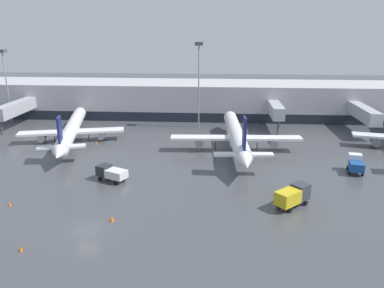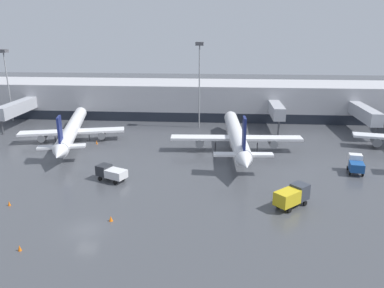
{
  "view_description": "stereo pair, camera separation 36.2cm",
  "coord_description": "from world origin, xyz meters",
  "px_view_note": "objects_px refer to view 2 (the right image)",
  "views": [
    {
      "loc": [
        15.25,
        -38.23,
        22.84
      ],
      "look_at": [
        10.68,
        25.65,
        3.0
      ],
      "focal_mm": 35.0,
      "sensor_mm": 36.0,
      "label": 1
    },
    {
      "loc": [
        15.61,
        -38.2,
        22.84
      ],
      "look_at": [
        10.68,
        25.65,
        3.0
      ],
      "focal_mm": 35.0,
      "sensor_mm": 36.0,
      "label": 2
    }
  ],
  "objects_px": {
    "traffic_cone_3": "(97,142)",
    "apron_light_mast_1": "(5,65)",
    "parked_jet_0": "(72,129)",
    "apron_light_mast_0": "(199,62)",
    "service_truck_2": "(292,195)",
    "traffic_cone_1": "(111,219)",
    "traffic_cone_4": "(20,248)",
    "traffic_cone_2": "(9,203)",
    "parked_jet_2": "(236,135)",
    "service_truck_1": "(356,164)",
    "service_truck_0": "(111,172)"
  },
  "relations": [
    {
      "from": "service_truck_2",
      "to": "apron_light_mast_0",
      "type": "xyz_separation_m",
      "value": [
        -14.8,
        40.99,
        13.91
      ]
    },
    {
      "from": "parked_jet_0",
      "to": "service_truck_2",
      "type": "relative_size",
      "value": 7.07
    },
    {
      "from": "service_truck_0",
      "to": "apron_light_mast_1",
      "type": "bearing_deg",
      "value": -20.55
    },
    {
      "from": "service_truck_0",
      "to": "service_truck_2",
      "type": "height_order",
      "value": "service_truck_2"
    },
    {
      "from": "service_truck_1",
      "to": "apron_light_mast_0",
      "type": "xyz_separation_m",
      "value": [
        -27.44,
        27.64,
        14.02
      ]
    },
    {
      "from": "traffic_cone_3",
      "to": "apron_light_mast_1",
      "type": "bearing_deg",
      "value": 147.36
    },
    {
      "from": "parked_jet_2",
      "to": "traffic_cone_1",
      "type": "distance_m",
      "value": 33.49
    },
    {
      "from": "service_truck_2",
      "to": "traffic_cone_3",
      "type": "xyz_separation_m",
      "value": [
        -35.1,
        25.8,
        -1.25
      ]
    },
    {
      "from": "traffic_cone_4",
      "to": "traffic_cone_3",
      "type": "bearing_deg",
      "value": 96.18
    },
    {
      "from": "traffic_cone_2",
      "to": "traffic_cone_4",
      "type": "height_order",
      "value": "traffic_cone_4"
    },
    {
      "from": "parked_jet_0",
      "to": "traffic_cone_3",
      "type": "xyz_separation_m",
      "value": [
        5.63,
        -1.58,
        -2.19
      ]
    },
    {
      "from": "parked_jet_0",
      "to": "apron_light_mast_0",
      "type": "xyz_separation_m",
      "value": [
        25.93,
        13.61,
        12.97
      ]
    },
    {
      "from": "parked_jet_2",
      "to": "service_truck_2",
      "type": "xyz_separation_m",
      "value": [
        6.6,
        -23.34,
        -1.5
      ]
    },
    {
      "from": "service_truck_1",
      "to": "apron_light_mast_0",
      "type": "relative_size",
      "value": 0.22
    },
    {
      "from": "service_truck_2",
      "to": "traffic_cone_3",
      "type": "bearing_deg",
      "value": 101.15
    },
    {
      "from": "apron_light_mast_1",
      "to": "traffic_cone_4",
      "type": "bearing_deg",
      "value": -60.45
    },
    {
      "from": "traffic_cone_1",
      "to": "apron_light_mast_1",
      "type": "xyz_separation_m",
      "value": [
        -39.94,
        49.36,
        13.88
      ]
    },
    {
      "from": "service_truck_0",
      "to": "apron_light_mast_0",
      "type": "distance_m",
      "value": 38.69
    },
    {
      "from": "traffic_cone_3",
      "to": "traffic_cone_4",
      "type": "bearing_deg",
      "value": -83.82
    },
    {
      "from": "service_truck_1",
      "to": "service_truck_2",
      "type": "relative_size",
      "value": 0.81
    },
    {
      "from": "parked_jet_0",
      "to": "service_truck_0",
      "type": "height_order",
      "value": "parked_jet_0"
    },
    {
      "from": "service_truck_1",
      "to": "traffic_cone_2",
      "type": "bearing_deg",
      "value": 117.37
    },
    {
      "from": "service_truck_2",
      "to": "apron_light_mast_1",
      "type": "xyz_separation_m",
      "value": [
        -62.94,
        43.63,
        12.58
      ]
    },
    {
      "from": "apron_light_mast_0",
      "to": "traffic_cone_1",
      "type": "bearing_deg",
      "value": -99.95
    },
    {
      "from": "apron_light_mast_0",
      "to": "service_truck_1",
      "type": "bearing_deg",
      "value": -45.2
    },
    {
      "from": "service_truck_2",
      "to": "apron_light_mast_1",
      "type": "relative_size",
      "value": 0.29
    },
    {
      "from": "parked_jet_2",
      "to": "traffic_cone_4",
      "type": "distance_m",
      "value": 43.67
    },
    {
      "from": "service_truck_0",
      "to": "traffic_cone_4",
      "type": "bearing_deg",
      "value": 102.43
    },
    {
      "from": "parked_jet_0",
      "to": "service_truck_0",
      "type": "distance_m",
      "value": 24.84
    },
    {
      "from": "parked_jet_0",
      "to": "apron_light_mast_1",
      "type": "relative_size",
      "value": 2.08
    },
    {
      "from": "service_truck_2",
      "to": "traffic_cone_4",
      "type": "bearing_deg",
      "value": 160.0
    },
    {
      "from": "apron_light_mast_1",
      "to": "apron_light_mast_0",
      "type": "bearing_deg",
      "value": -3.14
    },
    {
      "from": "service_truck_2",
      "to": "apron_light_mast_1",
      "type": "bearing_deg",
      "value": 102.73
    },
    {
      "from": "traffic_cone_2",
      "to": "traffic_cone_3",
      "type": "xyz_separation_m",
      "value": [
        2.76,
        28.42,
        0.05
      ]
    },
    {
      "from": "service_truck_0",
      "to": "service_truck_2",
      "type": "xyz_separation_m",
      "value": [
        26.61,
        -6.99,
        0.27
      ]
    },
    {
      "from": "service_truck_2",
      "to": "traffic_cone_2",
      "type": "distance_m",
      "value": 37.97
    },
    {
      "from": "apron_light_mast_1",
      "to": "service_truck_0",
      "type": "bearing_deg",
      "value": -45.25
    },
    {
      "from": "service_truck_0",
      "to": "service_truck_1",
      "type": "distance_m",
      "value": 39.76
    },
    {
      "from": "service_truck_2",
      "to": "traffic_cone_1",
      "type": "bearing_deg",
      "value": 151.46
    },
    {
      "from": "service_truck_1",
      "to": "traffic_cone_2",
      "type": "distance_m",
      "value": 52.98
    },
    {
      "from": "service_truck_1",
      "to": "traffic_cone_1",
      "type": "bearing_deg",
      "value": 127.99
    },
    {
      "from": "service_truck_0",
      "to": "parked_jet_0",
      "type": "bearing_deg",
      "value": -30.59
    },
    {
      "from": "service_truck_1",
      "to": "traffic_cone_3",
      "type": "height_order",
      "value": "service_truck_1"
    },
    {
      "from": "parked_jet_0",
      "to": "traffic_cone_4",
      "type": "bearing_deg",
      "value": 179.74
    },
    {
      "from": "traffic_cone_1",
      "to": "apron_light_mast_0",
      "type": "bearing_deg",
      "value": 80.05
    },
    {
      "from": "parked_jet_2",
      "to": "service_truck_1",
      "type": "height_order",
      "value": "parked_jet_2"
    },
    {
      "from": "traffic_cone_3",
      "to": "apron_light_mast_1",
      "type": "distance_m",
      "value": 35.83
    },
    {
      "from": "traffic_cone_1",
      "to": "traffic_cone_4",
      "type": "relative_size",
      "value": 0.98
    },
    {
      "from": "parked_jet_0",
      "to": "service_truck_1",
      "type": "relative_size",
      "value": 8.72
    },
    {
      "from": "parked_jet_0",
      "to": "apron_light_mast_1",
      "type": "xyz_separation_m",
      "value": [
        -22.2,
        16.25,
        11.64
      ]
    }
  ]
}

